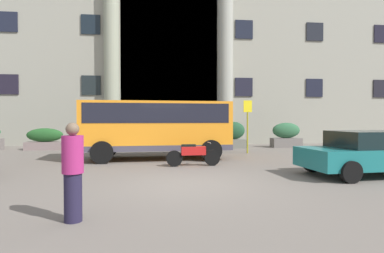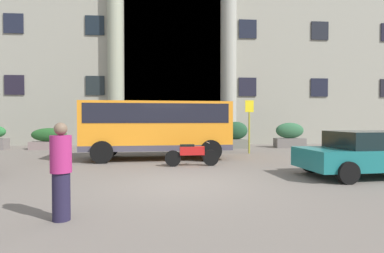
{
  "view_description": "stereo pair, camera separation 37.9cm",
  "coord_description": "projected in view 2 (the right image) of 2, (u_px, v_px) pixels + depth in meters",
  "views": [
    {
      "loc": [
        -0.77,
        -8.21,
        1.76
      ],
      "look_at": [
        0.68,
        5.0,
        1.45
      ],
      "focal_mm": 28.84,
      "sensor_mm": 36.0,
      "label": 1
    },
    {
      "loc": [
        -0.4,
        -8.25,
        1.76
      ],
      "look_at": [
        0.68,
        5.0,
        1.45
      ],
      "focal_mm": 28.84,
      "sensor_mm": 36.0,
      "label": 2
    }
  ],
  "objects": [
    {
      "name": "parked_hatchback_near",
      "position": [
        373.0,
        153.0,
        9.49
      ],
      "size": [
        4.56,
        2.34,
        1.39
      ],
      "rotation": [
        0.0,
        0.0,
        0.08
      ],
      "color": "#196A6C",
      "rests_on": "ground_plane"
    },
    {
      "name": "hedge_planter_east",
      "position": [
        155.0,
        139.0,
        18.31
      ],
      "size": [
        1.72,
        0.81,
        1.26
      ],
      "color": "gray",
      "rests_on": "ground_plane"
    },
    {
      "name": "pedestrian_woman_with_bag",
      "position": [
        61.0,
        171.0,
        5.34
      ],
      "size": [
        0.36,
        0.36,
        1.71
      ],
      "rotation": [
        0.0,
        0.0,
        3.39
      ],
      "color": "#1F1B33",
      "rests_on": "ground_plane"
    },
    {
      "name": "bus_stop_sign",
      "position": [
        249.0,
        121.0,
        15.79
      ],
      "size": [
        0.44,
        0.08,
        2.73
      ],
      "color": "olive",
      "rests_on": "ground_plane"
    },
    {
      "name": "office_building_facade",
      "position": [
        172.0,
        30.0,
        25.48
      ],
      "size": [
        39.11,
        9.78,
        18.29
      ],
      "color": "gray",
      "rests_on": "ground_plane"
    },
    {
      "name": "motorcycle_near_kerb",
      "position": [
        191.0,
        154.0,
        11.54
      ],
      "size": [
        2.04,
        0.55,
        0.89
      ],
      "rotation": [
        0.0,
        0.0,
        0.05
      ],
      "color": "black",
      "rests_on": "ground_plane"
    },
    {
      "name": "hedge_planter_entrance_left",
      "position": [
        49.0,
        139.0,
        17.98
      ],
      "size": [
        2.11,
        0.71,
        1.25
      ],
      "color": "gray",
      "rests_on": "ground_plane"
    },
    {
      "name": "hedge_planter_far_west",
      "position": [
        236.0,
        135.0,
        18.73
      ],
      "size": [
        1.47,
        0.78,
        1.61
      ],
      "color": "slate",
      "rests_on": "ground_plane"
    },
    {
      "name": "hedge_planter_west",
      "position": [
        290.0,
        136.0,
        19.14
      ],
      "size": [
        1.84,
        0.76,
        1.54
      ],
      "color": "slate",
      "rests_on": "ground_plane"
    },
    {
      "name": "orange_minibus",
      "position": [
        157.0,
        125.0,
        13.67
      ],
      "size": [
        6.43,
        2.84,
        2.52
      ],
      "rotation": [
        0.0,
        0.0,
        0.05
      ],
      "color": "orange",
      "rests_on": "ground_plane"
    },
    {
      "name": "ground_plane",
      "position": [
        182.0,
        187.0,
        8.29
      ],
      "size": [
        80.0,
        64.0,
        0.12
      ],
      "primitive_type": "cube",
      "color": "#675F58"
    }
  ]
}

